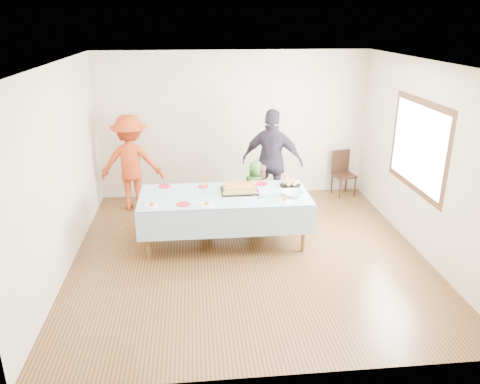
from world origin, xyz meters
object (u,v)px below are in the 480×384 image
Objects in this scene: party_table at (224,198)px; dining_chair at (342,170)px; birthday_cake at (240,189)px; adult_left at (131,163)px.

dining_chair reaches higher than party_table.
party_table is 0.27m from birthday_cake.
birthday_cake is 2.28m from adult_left.
birthday_cake reaches higher than party_table.
adult_left reaches higher than birthday_cake.
dining_chair is at bearing 39.14° from birthday_cake.
birthday_cake is 2.81m from dining_chair.
birthday_cake reaches higher than dining_chair.
party_table is 2.18m from adult_left.
birthday_cake is at bearing 22.66° from party_table.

